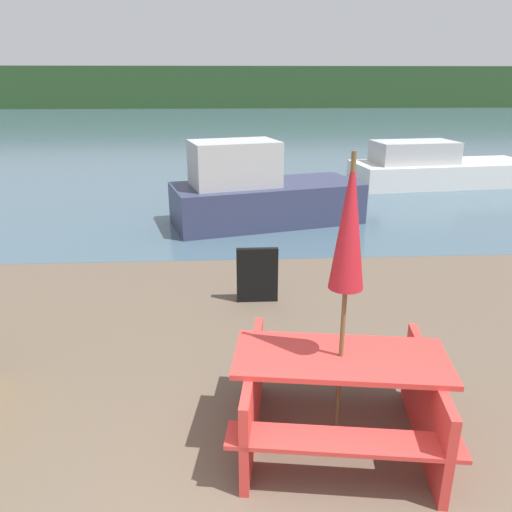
{
  "coord_description": "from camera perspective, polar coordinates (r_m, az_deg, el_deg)",
  "views": [
    {
      "loc": [
        -0.08,
        -1.69,
        2.84
      ],
      "look_at": [
        0.23,
        3.89,
        0.85
      ],
      "focal_mm": 35.0,
      "sensor_mm": 36.0,
      "label": 1
    }
  ],
  "objects": [
    {
      "name": "signboard",
      "position": [
        6.64,
        0.15,
        -2.19
      ],
      "size": [
        0.55,
        0.08,
        0.75
      ],
      "color": "black",
      "rests_on": "ground_plane"
    },
    {
      "name": "picnic_table_red",
      "position": [
        4.21,
        9.42,
        -14.93
      ],
      "size": [
        1.85,
        1.6,
        0.79
      ],
      "rotation": [
        0.0,
        0.0,
        -0.14
      ],
      "color": "red",
      "rests_on": "ground_plane"
    },
    {
      "name": "umbrella_crimson",
      "position": [
        3.62,
        10.62,
        3.34
      ],
      "size": [
        0.26,
        0.26,
        2.38
      ],
      "color": "brown",
      "rests_on": "ground_plane"
    },
    {
      "name": "water",
      "position": [
        32.91,
        -3.16,
        14.65
      ],
      "size": [
        60.0,
        50.0,
        0.0
      ],
      "color": "#425B6B",
      "rests_on": "ground_plane"
    },
    {
      "name": "boat_second",
      "position": [
        15.06,
        19.83,
        9.37
      ],
      "size": [
        5.15,
        2.3,
        1.23
      ],
      "rotation": [
        0.0,
        0.0,
        0.12
      ],
      "color": "silver",
      "rests_on": "water"
    },
    {
      "name": "far_treeline",
      "position": [
        52.79,
        -3.3,
        18.69
      ],
      "size": [
        80.0,
        1.6,
        4.0
      ],
      "color": "#284723",
      "rests_on": "water"
    },
    {
      "name": "boat",
      "position": [
        10.29,
        0.33,
        7.16
      ],
      "size": [
        4.09,
        2.51,
        1.7
      ],
      "rotation": [
        0.0,
        0.0,
        0.26
      ],
      "color": "#333856",
      "rests_on": "water"
    }
  ]
}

